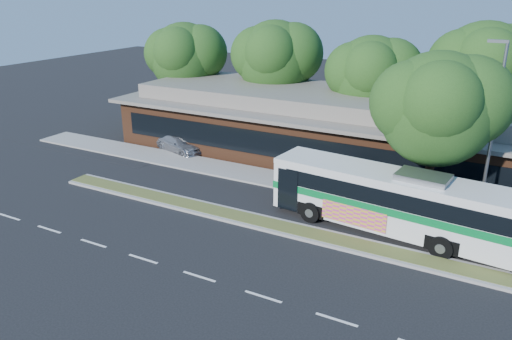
% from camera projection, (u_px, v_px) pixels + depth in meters
% --- Properties ---
extents(ground, '(120.00, 120.00, 0.00)m').
position_uv_depth(ground, '(257.00, 228.00, 24.83)').
color(ground, black).
rests_on(ground, ground).
extents(median_strip, '(26.00, 1.10, 0.15)m').
position_uv_depth(median_strip, '(262.00, 222.00, 25.30)').
color(median_strip, '#455524').
rests_on(median_strip, ground).
extents(sidewalk, '(44.00, 2.60, 0.12)m').
position_uv_depth(sidewalk, '(307.00, 185.00, 30.09)').
color(sidewalk, gray).
rests_on(sidewalk, ground).
extents(parking_lot, '(14.00, 12.00, 0.01)m').
position_uv_depth(parking_lot, '(123.00, 133.00, 41.13)').
color(parking_lot, black).
rests_on(parking_lot, ground).
extents(plaza_building, '(33.20, 11.20, 4.45)m').
position_uv_depth(plaza_building, '(345.00, 127.00, 34.81)').
color(plaza_building, '#5B311C').
rests_on(plaza_building, ground).
extents(lamp_post, '(0.93, 0.18, 9.07)m').
position_uv_depth(lamp_post, '(492.00, 130.00, 23.81)').
color(lamp_post, slate).
rests_on(lamp_post, ground).
extents(tree_bg_a, '(6.47, 5.80, 8.63)m').
position_uv_depth(tree_bg_a, '(190.00, 56.00, 41.82)').
color(tree_bg_a, black).
rests_on(tree_bg_a, ground).
extents(tree_bg_b, '(6.69, 6.00, 9.00)m').
position_uv_depth(tree_bg_b, '(281.00, 57.00, 38.96)').
color(tree_bg_b, black).
rests_on(tree_bg_b, ground).
extents(tree_bg_c, '(6.24, 5.60, 8.26)m').
position_uv_depth(tree_bg_c, '(377.00, 74.00, 34.75)').
color(tree_bg_c, black).
rests_on(tree_bg_c, ground).
extents(tree_bg_d, '(6.91, 6.20, 9.37)m').
position_uv_depth(tree_bg_d, '(491.00, 68.00, 32.16)').
color(tree_bg_d, black).
rests_on(tree_bg_d, ground).
extents(transit_bus, '(11.90, 3.70, 3.29)m').
position_uv_depth(transit_bus, '(391.00, 197.00, 23.95)').
color(transit_bus, silver).
rests_on(transit_bus, ground).
extents(sedan, '(4.48, 2.73, 1.21)m').
position_uv_depth(sedan, '(179.00, 143.00, 36.26)').
color(sedan, '#A5A7AC').
rests_on(sedan, ground).
extents(sidewalk_tree, '(6.34, 5.68, 8.52)m').
position_uv_depth(sidewalk_tree, '(447.00, 107.00, 24.29)').
color(sidewalk_tree, black).
rests_on(sidewalk_tree, ground).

